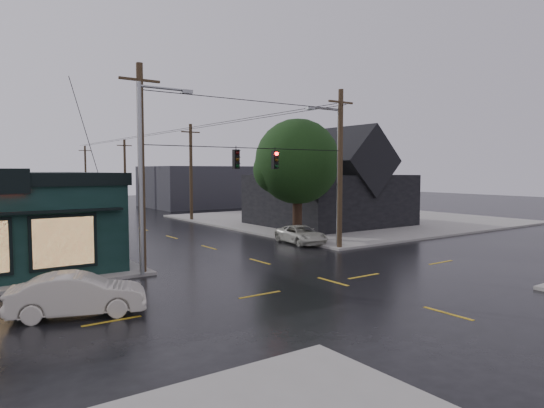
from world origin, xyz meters
TOP-DOWN VIEW (x-y plane):
  - ground_plane at (0.00, 0.00)m, footprint 160.00×160.00m
  - sidewalk_ne at (20.00, 20.00)m, footprint 28.00×28.00m
  - ne_building at (15.00, 17.00)m, footprint 12.60×11.60m
  - corner_tree at (7.00, 11.51)m, footprint 6.18×6.18m
  - utility_pole_nw at (-6.50, 6.50)m, footprint 2.00×0.32m
  - utility_pole_ne at (6.50, 6.50)m, footprint 2.00×0.32m
  - utility_pole_far_a at (6.50, 28.00)m, footprint 2.00×0.32m
  - utility_pole_far_b at (6.50, 48.00)m, footprint 2.00×0.32m
  - utility_pole_far_c at (6.50, 68.00)m, footprint 2.00×0.32m
  - span_signal_assembly at (0.10, 6.50)m, footprint 13.00×0.48m
  - streetlight_nw at (-6.80, 5.80)m, footprint 5.40×0.30m
  - streetlight_ne at (7.00, 7.20)m, footprint 5.40×0.30m
  - bg_building_east at (16.00, 45.00)m, footprint 14.00×12.00m
  - sedan_cream at (-10.76, 1.29)m, footprint 4.82×2.93m
  - suv_silver at (6.00, 9.83)m, footprint 2.59×4.69m

SIDE VIEW (x-z plane):
  - ground_plane at x=0.00m, z-range 0.00..0.00m
  - utility_pole_nw at x=-6.50m, z-range -5.08..5.08m
  - utility_pole_ne at x=6.50m, z-range -5.08..5.08m
  - utility_pole_far_a at x=6.50m, z-range -4.83..4.83m
  - utility_pole_far_b at x=6.50m, z-range -4.58..4.58m
  - utility_pole_far_c at x=6.50m, z-range -4.58..4.58m
  - streetlight_nw at x=-6.80m, z-range -4.58..4.58m
  - streetlight_ne at x=7.00m, z-range -4.58..4.58m
  - sidewalk_ne at x=20.00m, z-range 0.00..0.15m
  - suv_silver at x=6.00m, z-range 0.00..1.24m
  - sedan_cream at x=-10.76m, z-range 0.00..1.50m
  - bg_building_east at x=16.00m, z-range 0.00..5.60m
  - ne_building at x=15.00m, z-range 0.09..8.85m
  - corner_tree at x=7.00m, z-range 1.35..10.00m
  - span_signal_assembly at x=0.10m, z-range 5.08..6.31m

